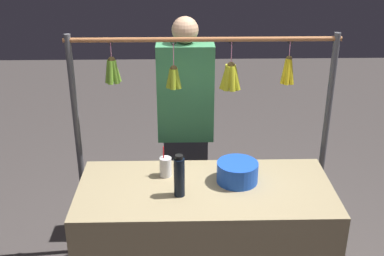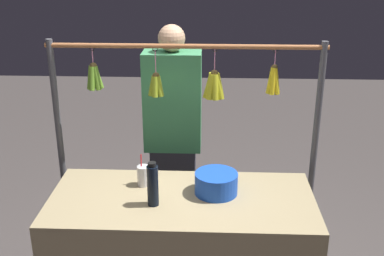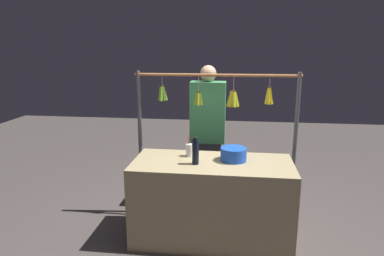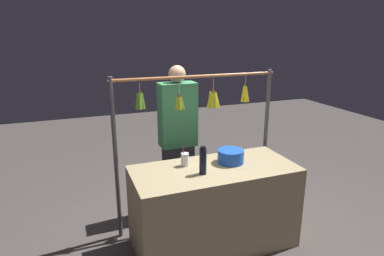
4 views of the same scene
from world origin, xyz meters
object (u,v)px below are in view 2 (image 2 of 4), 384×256
at_px(blue_bucket, 216,183).
at_px(vendor_person, 173,143).
at_px(drink_cup, 143,176).
at_px(water_bottle, 153,185).

bearing_deg(blue_bucket, vendor_person, -65.70).
xyz_separation_m(drink_cup, vendor_person, (-0.14, -0.64, -0.04)).
bearing_deg(drink_cup, vendor_person, -102.38).
distance_m(drink_cup, vendor_person, 0.65).
bearing_deg(water_bottle, vendor_person, -93.15).
xyz_separation_m(water_bottle, blue_bucket, (-0.37, -0.16, -0.06)).
distance_m(blue_bucket, vendor_person, 0.79).
bearing_deg(drink_cup, water_bottle, 110.43).
relative_size(water_bottle, blue_bucket, 1.04).
height_order(blue_bucket, vendor_person, vendor_person).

